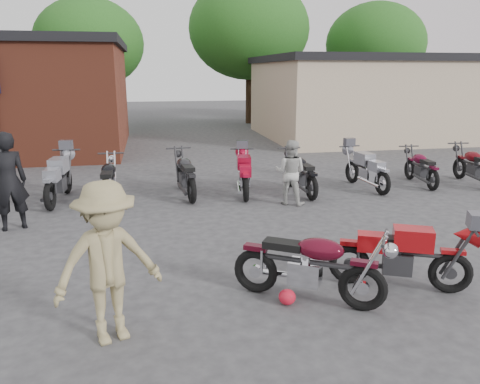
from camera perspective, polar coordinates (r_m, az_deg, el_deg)
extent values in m
plane|color=#363638|center=(7.11, 6.54, -11.09)|extent=(90.00, 90.00, 0.00)
cube|color=gray|center=(23.61, 15.70, 10.77)|extent=(10.00, 8.00, 3.50)
ellipsoid|color=red|center=(6.50, 5.77, -12.61)|extent=(0.30, 0.30, 0.22)
imported|color=black|center=(10.19, -26.42, 1.16)|extent=(0.84, 0.71, 1.96)
imported|color=#AFAFAB|center=(11.03, 6.14, 2.39)|extent=(0.93, 0.87, 1.53)
imported|color=#96885C|center=(5.55, -15.82, -8.36)|extent=(1.41, 1.11, 1.91)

